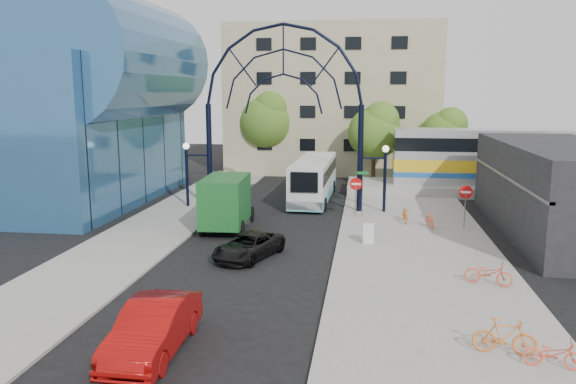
# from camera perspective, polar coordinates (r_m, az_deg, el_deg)

# --- Properties ---
(ground) EXTENTS (120.00, 120.00, 0.00)m
(ground) POSITION_cam_1_polar(r_m,az_deg,el_deg) (24.13, -5.45, -8.74)
(ground) COLOR black
(ground) RESTS_ON ground
(sidewalk_east) EXTENTS (8.00, 56.00, 0.12)m
(sidewalk_east) POSITION_cam_1_polar(r_m,az_deg,el_deg) (27.42, 13.19, -6.50)
(sidewalk_east) COLOR gray
(sidewalk_east) RESTS_ON ground
(plaza_west) EXTENTS (5.00, 50.00, 0.12)m
(plaza_west) POSITION_cam_1_polar(r_m,az_deg,el_deg) (31.57, -14.46, -4.36)
(plaza_west) COLOR gray
(plaza_west) RESTS_ON ground
(gateway_arch) EXTENTS (13.64, 0.44, 12.10)m
(gateway_arch) POSITION_cam_1_polar(r_m,az_deg,el_deg) (36.60, -0.48, 11.35)
(gateway_arch) COLOR black
(gateway_arch) RESTS_ON ground
(stop_sign) EXTENTS (0.80, 0.07, 2.50)m
(stop_sign) POSITION_cam_1_polar(r_m,az_deg,el_deg) (34.68, 6.91, 0.45)
(stop_sign) COLOR slate
(stop_sign) RESTS_ON sidewalk_east
(do_not_enter_sign) EXTENTS (0.76, 0.07, 2.48)m
(do_not_enter_sign) POSITION_cam_1_polar(r_m,az_deg,el_deg) (33.17, 17.60, -0.43)
(do_not_enter_sign) COLOR slate
(do_not_enter_sign) RESTS_ON sidewalk_east
(street_name_sign) EXTENTS (0.70, 0.70, 2.80)m
(street_name_sign) POSITION_cam_1_polar(r_m,az_deg,el_deg) (35.24, 7.58, 0.82)
(street_name_sign) COLOR slate
(street_name_sign) RESTS_ON sidewalk_east
(sandwich_board) EXTENTS (0.55, 0.61, 0.99)m
(sandwich_board) POSITION_cam_1_polar(r_m,az_deg,el_deg) (29.03, 8.17, -4.01)
(sandwich_board) COLOR white
(sandwich_board) RESTS_ON sidewalk_east
(transit_hall) EXTENTS (16.50, 18.00, 14.50)m
(transit_hall) POSITION_cam_1_polar(r_m,az_deg,el_deg) (42.59, -21.29, 8.00)
(transit_hall) COLOR #2B5A86
(transit_hall) RESTS_ON ground
(commercial_block_east) EXTENTS (6.00, 16.00, 5.00)m
(commercial_block_east) POSITION_cam_1_polar(r_m,az_deg,el_deg) (34.28, 25.91, 0.24)
(commercial_block_east) COLOR black
(commercial_block_east) RESTS_ON ground
(apartment_block) EXTENTS (20.00, 12.10, 14.00)m
(apartment_block) POSITION_cam_1_polar(r_m,az_deg,el_deg) (57.26, 4.69, 9.33)
(apartment_block) COLOR tan
(apartment_block) RESTS_ON ground
(train_platform) EXTENTS (32.00, 5.00, 0.80)m
(train_platform) POSITION_cam_1_polar(r_m,az_deg,el_deg) (47.11, 25.96, 0.09)
(train_platform) COLOR gray
(train_platform) RESTS_ON ground
(train_car) EXTENTS (25.10, 3.05, 4.20)m
(train_car) POSITION_cam_1_polar(r_m,az_deg,el_deg) (46.78, 26.20, 3.11)
(train_car) COLOR #B7B7BC
(train_car) RESTS_ON train_platform
(tree_north_a) EXTENTS (4.48, 4.48, 7.00)m
(tree_north_a) POSITION_cam_1_polar(r_m,az_deg,el_deg) (48.22, 8.92, 6.24)
(tree_north_a) COLOR #382314
(tree_north_a) RESTS_ON ground
(tree_north_b) EXTENTS (5.12, 5.12, 8.00)m
(tree_north_b) POSITION_cam_1_polar(r_m,az_deg,el_deg) (53.00, -2.08, 7.42)
(tree_north_b) COLOR #382314
(tree_north_b) RESTS_ON ground
(tree_north_c) EXTENTS (4.16, 4.16, 6.50)m
(tree_north_c) POSITION_cam_1_polar(r_m,az_deg,el_deg) (50.68, 15.72, 5.80)
(tree_north_c) COLOR #382314
(tree_north_c) RESTS_ON ground
(city_bus) EXTENTS (2.73, 10.85, 2.96)m
(city_bus) POSITION_cam_1_polar(r_m,az_deg,el_deg) (41.01, 2.66, 1.39)
(city_bus) COLOR silver
(city_bus) RESTS_ON ground
(green_truck) EXTENTS (2.65, 6.25, 3.10)m
(green_truck) POSITION_cam_1_polar(r_m,az_deg,el_deg) (32.53, -6.11, -0.98)
(green_truck) COLOR black
(green_truck) RESTS_ON ground
(black_suv) EXTENTS (3.29, 4.67, 1.18)m
(black_suv) POSITION_cam_1_polar(r_m,az_deg,el_deg) (26.76, -4.02, -5.49)
(black_suv) COLOR black
(black_suv) RESTS_ON ground
(red_sedan) EXTENTS (1.71, 4.81, 1.58)m
(red_sedan) POSITION_cam_1_polar(r_m,az_deg,el_deg) (17.83, -13.54, -13.27)
(red_sedan) COLOR #940A09
(red_sedan) RESTS_ON ground
(bike_near_a) EXTENTS (0.75, 1.89, 0.98)m
(bike_near_a) POSITION_cam_1_polar(r_m,az_deg,el_deg) (34.30, 11.83, -2.16)
(bike_near_a) COLOR orange
(bike_near_a) RESTS_ON sidewalk_east
(bike_near_b) EXTENTS (0.71, 1.57, 0.91)m
(bike_near_b) POSITION_cam_1_polar(r_m,az_deg,el_deg) (33.14, 14.23, -2.75)
(bike_near_b) COLOR #E04D2C
(bike_near_b) RESTS_ON sidewalk_east
(bike_far_a) EXTENTS (1.96, 1.19, 0.97)m
(bike_far_a) POSITION_cam_1_polar(r_m,az_deg,el_deg) (24.18, 19.71, -7.76)
(bike_far_a) COLOR #E94C2E
(bike_far_a) RESTS_ON sidewalk_east
(bike_far_b) EXTENTS (1.89, 0.71, 1.11)m
(bike_far_b) POSITION_cam_1_polar(r_m,az_deg,el_deg) (18.25, 21.14, -13.54)
(bike_far_b) COLOR orange
(bike_far_b) RESTS_ON sidewalk_east
(bike_far_c) EXTENTS (1.68, 0.80, 0.85)m
(bike_far_c) POSITION_cam_1_polar(r_m,az_deg,el_deg) (18.02, 25.40, -14.62)
(bike_far_c) COLOR #FA5132
(bike_far_c) RESTS_ON sidewalk_east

